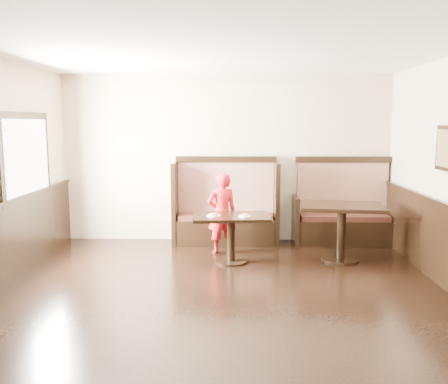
{
  "coord_description": "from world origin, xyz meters",
  "views": [
    {
      "loc": [
        0.15,
        -4.5,
        2.01
      ],
      "look_at": [
        -0.01,
        2.35,
        1.0
      ],
      "focal_mm": 38.0,
      "sensor_mm": 36.0,
      "label": 1
    }
  ],
  "objects_px": {
    "booth_neighbor": "(342,215)",
    "child": "(222,213)",
    "booth_main": "(226,212)",
    "table_main": "(231,226)",
    "table_neighbor": "(342,219)"
  },
  "relations": [
    {
      "from": "booth_neighbor",
      "to": "child",
      "type": "xyz_separation_m",
      "value": [
        -1.99,
        -0.65,
        0.15
      ]
    },
    {
      "from": "booth_main",
      "to": "child",
      "type": "bearing_deg",
      "value": -93.92
    },
    {
      "from": "booth_neighbor",
      "to": "table_main",
      "type": "xyz_separation_m",
      "value": [
        -1.85,
        -1.14,
        0.05
      ]
    },
    {
      "from": "booth_neighbor",
      "to": "table_neighbor",
      "type": "height_order",
      "value": "booth_neighbor"
    },
    {
      "from": "table_neighbor",
      "to": "child",
      "type": "distance_m",
      "value": 1.79
    },
    {
      "from": "child",
      "to": "table_main",
      "type": "bearing_deg",
      "value": 89.83
    },
    {
      "from": "table_neighbor",
      "to": "booth_main",
      "type": "bearing_deg",
      "value": 156.89
    },
    {
      "from": "table_main",
      "to": "child",
      "type": "height_order",
      "value": "child"
    },
    {
      "from": "table_main",
      "to": "table_neighbor",
      "type": "bearing_deg",
      "value": 1.05
    },
    {
      "from": "table_main",
      "to": "table_neighbor",
      "type": "xyz_separation_m",
      "value": [
        1.61,
        0.15,
        0.09
      ]
    },
    {
      "from": "booth_neighbor",
      "to": "table_neighbor",
      "type": "distance_m",
      "value": 1.04
    },
    {
      "from": "booth_main",
      "to": "child",
      "type": "distance_m",
      "value": 0.66
    },
    {
      "from": "booth_main",
      "to": "table_neighbor",
      "type": "xyz_separation_m",
      "value": [
        1.71,
        -1.0,
        0.09
      ]
    },
    {
      "from": "booth_neighbor",
      "to": "child",
      "type": "height_order",
      "value": "booth_neighbor"
    },
    {
      "from": "booth_main",
      "to": "table_main",
      "type": "relative_size",
      "value": 1.55
    }
  ]
}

